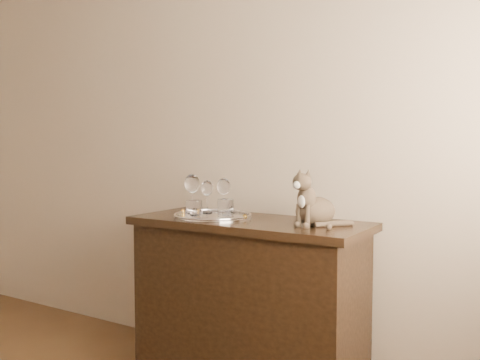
{
  "coord_description": "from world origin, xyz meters",
  "views": [
    {
      "loc": [
        1.98,
        -0.33,
        1.23
      ],
      "look_at": [
        0.54,
        1.95,
        1.05
      ],
      "focal_mm": 40.0,
      "sensor_mm": 36.0,
      "label": 1
    }
  ],
  "objects": [
    {
      "name": "wall_back",
      "position": [
        0.0,
        2.25,
        1.35
      ],
      "size": [
        4.0,
        0.1,
        2.7
      ],
      "primitive_type": "cube",
      "color": "tan",
      "rests_on": "ground"
    },
    {
      "name": "sideboard",
      "position": [
        0.6,
        1.94,
        0.42
      ],
      "size": [
        1.2,
        0.5,
        0.85
      ],
      "primitive_type": null,
      "color": "black",
      "rests_on": "ground"
    },
    {
      "name": "tray",
      "position": [
        0.4,
        1.91,
        0.85
      ],
      "size": [
        0.4,
        0.4,
        0.01
      ],
      "primitive_type": "cylinder",
      "color": "silver",
      "rests_on": "sideboard"
    },
    {
      "name": "wine_glass_a",
      "position": [
        0.31,
        1.99,
        0.95
      ],
      "size": [
        0.07,
        0.07,
        0.18
      ],
      "primitive_type": null,
      "color": "silver",
      "rests_on": "tray"
    },
    {
      "name": "wine_glass_b",
      "position": [
        0.4,
        2.01,
        0.95
      ],
      "size": [
        0.07,
        0.07,
        0.19
      ],
      "primitive_type": null,
      "color": "silver",
      "rests_on": "tray"
    },
    {
      "name": "wine_glass_c",
      "position": [
        0.27,
        1.9,
        0.96
      ],
      "size": [
        0.08,
        0.08,
        0.21
      ],
      "primitive_type": null,
      "color": "white",
      "rests_on": "tray"
    },
    {
      "name": "tumbler_b",
      "position": [
        0.37,
        1.79,
        0.9
      ],
      "size": [
        0.08,
        0.08,
        0.09
      ],
      "primitive_type": "cylinder",
      "color": "white",
      "rests_on": "tray"
    },
    {
      "name": "tumbler_c",
      "position": [
        0.48,
        1.91,
        0.9
      ],
      "size": [
        0.08,
        0.08,
        0.09
      ],
      "primitive_type": "cylinder",
      "color": "white",
      "rests_on": "tray"
    },
    {
      "name": "cat",
      "position": [
        0.96,
        1.95,
        0.98
      ],
      "size": [
        0.31,
        0.3,
        0.27
      ],
      "primitive_type": null,
      "rotation": [
        0.0,
        0.0,
        -0.21
      ],
      "color": "brown",
      "rests_on": "sideboard"
    }
  ]
}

